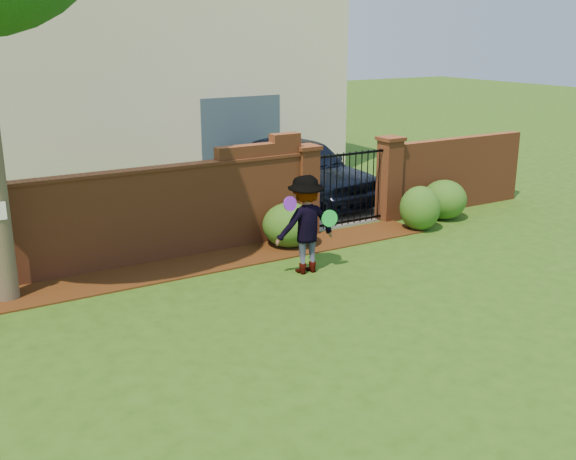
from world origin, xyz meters
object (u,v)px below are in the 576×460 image
car (307,171)px  frisbee_purple (290,204)px  frisbee_green (329,218)px  man (306,225)px

car → frisbee_purple: size_ratio=18.45×
frisbee_purple → frisbee_green: (0.75, -0.09, -0.34)m
man → frisbee_purple: 0.59m
man → frisbee_purple: man is taller
frisbee_green → frisbee_purple: bearing=172.9°
man → frisbee_green: bearing=157.1°
frisbee_purple → man: bearing=12.3°
car → man: (-2.76, -4.30, 0.07)m
car → frisbee_purple: 5.41m
frisbee_purple → frisbee_green: 0.82m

